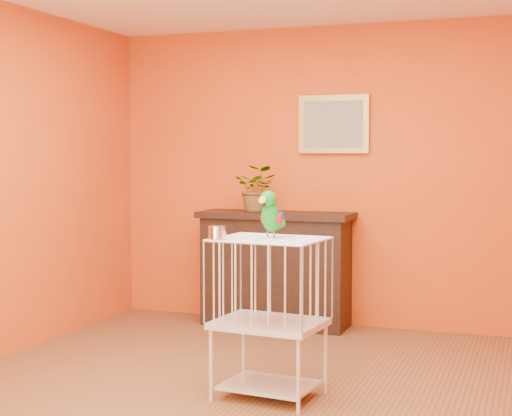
% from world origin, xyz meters
% --- Properties ---
extents(ground, '(4.50, 4.50, 0.00)m').
position_xyz_m(ground, '(0.00, 0.00, 0.00)').
color(ground, brown).
rests_on(ground, ground).
extents(room_shell, '(4.50, 4.50, 4.50)m').
position_xyz_m(room_shell, '(0.00, 0.00, 1.58)').
color(room_shell, '#D84E14').
rests_on(room_shell, ground).
extents(console_cabinet, '(1.34, 0.48, 0.99)m').
position_xyz_m(console_cabinet, '(-0.46, 2.02, 0.50)').
color(console_cabinet, black).
rests_on(console_cabinet, ground).
extents(potted_plant, '(0.39, 0.43, 0.31)m').
position_xyz_m(potted_plant, '(-0.63, 2.08, 1.15)').
color(potted_plant, '#26722D').
rests_on(potted_plant, console_cabinet).
extents(framed_picture, '(0.62, 0.04, 0.50)m').
position_xyz_m(framed_picture, '(0.00, 2.22, 1.75)').
color(framed_picture, '#AA913D').
rests_on(framed_picture, room_shell).
extents(birdcage, '(0.68, 0.55, 0.98)m').
position_xyz_m(birdcage, '(0.15, 0.07, 0.51)').
color(birdcage, beige).
rests_on(birdcage, ground).
extents(feed_cup, '(0.11, 0.11, 0.07)m').
position_xyz_m(feed_cup, '(-0.12, -0.09, 1.02)').
color(feed_cup, silver).
rests_on(feed_cup, birdcage).
extents(parrot, '(0.15, 0.26, 0.29)m').
position_xyz_m(parrot, '(0.15, 0.11, 1.13)').
color(parrot, '#59544C').
rests_on(parrot, birdcage).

